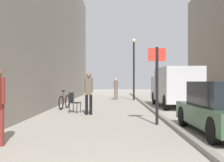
# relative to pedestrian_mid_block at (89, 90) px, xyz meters

# --- Properties ---
(ground_plane) EXTENTS (80.00, 80.00, 0.00)m
(ground_plane) POSITION_rel_pedestrian_mid_block_xyz_m (1.39, 1.58, -1.06)
(ground_plane) COLOR #A8A093
(building_facade_left) EXTENTS (2.71, 40.00, 10.02)m
(building_facade_left) POSITION_rel_pedestrian_mid_block_xyz_m (-3.57, 1.58, 3.95)
(building_facade_left) COLOR gray
(building_facade_left) RESTS_ON ground_plane
(kerb_strip) EXTENTS (0.16, 40.00, 0.12)m
(kerb_strip) POSITION_rel_pedestrian_mid_block_xyz_m (2.97, 1.58, -1.00)
(kerb_strip) COLOR gray
(kerb_strip) RESTS_ON ground_plane
(pedestrian_mid_block) EXTENTS (0.37, 0.24, 1.84)m
(pedestrian_mid_block) POSITION_rel_pedestrian_mid_block_xyz_m (0.00, 0.00, 0.00)
(pedestrian_mid_block) COLOR black
(pedestrian_mid_block) RESTS_ON ground_plane
(pedestrian_far_crossing) EXTENTS (0.34, 0.22, 1.71)m
(pedestrian_far_crossing) POSITION_rel_pedestrian_mid_block_xyz_m (1.23, 10.81, -0.07)
(pedestrian_far_crossing) COLOR brown
(pedestrian_far_crossing) RESTS_ON ground_plane
(delivery_van) EXTENTS (2.01, 5.51, 2.20)m
(delivery_van) POSITION_rel_pedestrian_mid_block_xyz_m (4.53, 3.95, 0.13)
(delivery_van) COLOR #B7B7BC
(delivery_van) RESTS_ON ground_plane
(street_sign_post) EXTENTS (0.60, 0.10, 2.60)m
(street_sign_post) POSITION_rel_pedestrian_mid_block_xyz_m (2.54, -2.96, 0.48)
(street_sign_post) COLOR black
(street_sign_post) RESTS_ON ground_plane
(lamp_post) EXTENTS (0.28, 0.28, 4.76)m
(lamp_post) POSITION_rel_pedestrian_mid_block_xyz_m (2.62, 10.22, 1.66)
(lamp_post) COLOR black
(lamp_post) RESTS_ON ground_plane
(bicycle_leaning) EXTENTS (0.31, 1.76, 0.98)m
(bicycle_leaning) POSITION_rel_pedestrian_mid_block_xyz_m (-1.54, 2.80, -0.68)
(bicycle_leaning) COLOR black
(bicycle_leaning) RESTS_ON ground_plane
(cafe_chair_near_window) EXTENTS (0.56, 0.56, 0.94)m
(cafe_chair_near_window) POSITION_rel_pedestrian_mid_block_xyz_m (-0.78, 0.80, -0.51)
(cafe_chair_near_window) COLOR black
(cafe_chair_near_window) RESTS_ON ground_plane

